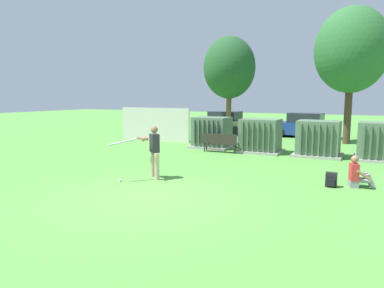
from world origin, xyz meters
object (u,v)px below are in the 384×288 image
transformer_east (381,142)px  backpack (331,180)px  batter (153,149)px  seated_spectator (357,175)px  park_bench (220,142)px  parked_car_left_of_center (304,126)px  transformer_west (212,133)px  parked_car_leftmost (224,123)px  transformer_mid_east (318,139)px  sports_ball (120,180)px  transformer_mid_west (260,136)px

transformer_east → backpack: (-1.37, -5.58, -0.57)m
batter → seated_spectator: size_ratio=1.81×
park_bench → parked_car_left_of_center: 8.82m
transformer_west → parked_car_leftmost: same height
park_bench → parked_car_leftmost: size_ratio=0.42×
transformer_mid_east → parked_car_left_of_center: 7.68m
park_bench → parked_car_leftmost: parked_car_leftmost is taller
parked_car_left_of_center → transformer_mid_east: bearing=-75.6°
transformer_mid_east → sports_ball: 9.33m
transformer_mid_east → park_bench: (-4.39, -1.02, -0.25)m
parked_car_leftmost → parked_car_left_of_center: (5.61, 0.26, 0.00)m
transformer_west → transformer_mid_east: bearing=-2.7°
transformer_mid_west → park_bench: (-1.72, -0.96, -0.25)m
transformer_west → transformer_mid_west: 2.72m
seated_spectator → parked_car_left_of_center: size_ratio=0.22×
transformer_mid_east → transformer_east: same height
seated_spectator → parked_car_leftmost: 15.51m
transformer_west → transformer_mid_east: size_ratio=1.00×
transformer_mid_west → parked_car_left_of_center: size_ratio=0.49×
backpack → parked_car_left_of_center: bearing=103.2°
parked_car_leftmost → sports_ball: bearing=-80.3°
transformer_west → park_bench: (0.99, -1.27, -0.25)m
transformer_west → backpack: 8.71m
seated_spectator → backpack: bearing=-155.5°
transformer_west → parked_car_left_of_center: 7.98m
transformer_mid_west → backpack: transformer_mid_west is taller
transformer_west → backpack: transformer_west is taller
backpack → sports_ball: bearing=-158.7°
transformer_mid_east → seated_spectator: size_ratio=2.18×
sports_ball → parked_car_leftmost: 15.29m
batter → sports_ball: (-0.70, -0.85, -0.93)m
transformer_mid_east → parked_car_leftmost: size_ratio=0.49×
transformer_mid_east → backpack: size_ratio=4.77×
transformer_mid_west → backpack: size_ratio=4.77×
transformer_west → transformer_east: size_ratio=1.00×
backpack → transformer_mid_west: bearing=124.9°
seated_spectator → transformer_east: bearing=82.7°
transformer_mid_east → park_bench: 4.51m
sports_ball → backpack: 6.53m
transformer_mid_west → sports_ball: size_ratio=23.33×
backpack → batter: bearing=-164.2°
parked_car_left_of_center → backpack: bearing=-76.8°
batter → backpack: bearing=15.8°
park_bench → transformer_west: bearing=127.9°
park_bench → batter: 6.02m
sports_ball → seated_spectator: 7.30m
seated_spectator → sports_ball: bearing=-158.4°
batter → sports_ball: size_ratio=19.33×
transformer_mid_east → transformer_east: 2.50m
park_bench → sports_ball: bearing=-94.7°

